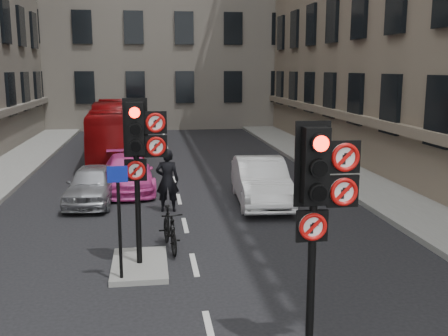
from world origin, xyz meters
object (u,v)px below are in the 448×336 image
object	(u,v)px
car_silver	(92,184)
motorcyclist	(167,180)
signal_near	(320,191)
info_sign	(119,207)
car_white	(261,181)
signal_far	(140,146)
bus_red	(116,130)
car_pink	(128,173)
motorcycle	(170,229)

from	to	relation	value
car_silver	motorcyclist	size ratio (longest dim) A/B	1.87
car_silver	motorcyclist	world-z (taller)	motorcyclist
signal_near	motorcyclist	bearing A→B (deg)	102.52
info_sign	car_white	bearing A→B (deg)	51.26
signal_far	bus_red	world-z (taller)	signal_far
signal_near	car_silver	bearing A→B (deg)	113.34
car_white	car_pink	xyz separation A→B (m)	(-4.32, 2.48, -0.11)
signal_far	car_pink	world-z (taller)	signal_far
motorcyclist	signal_far	bearing A→B (deg)	85.37
signal_near	info_sign	size ratio (longest dim) A/B	1.54
motorcyclist	car_pink	bearing A→B (deg)	-62.91
motorcycle	info_sign	size ratio (longest dim) A/B	0.74
motorcycle	motorcyclist	xyz separation A→B (m)	(0.08, 3.48, 0.45)
info_sign	motorcycle	bearing A→B (deg)	56.99
car_white	bus_red	xyz separation A→B (m)	(-5.10, 9.38, 0.64)
signal_far	car_silver	size ratio (longest dim) A/B	0.99
bus_red	car_silver	bearing A→B (deg)	-94.31
car_silver	car_white	world-z (taller)	car_white
bus_red	info_sign	xyz separation A→B (m)	(0.95, -15.33, 0.25)
motorcyclist	info_sign	bearing A→B (deg)	82.16
signal_far	motorcyclist	xyz separation A→B (m)	(0.70, 4.57, -1.74)
car_white	motorcyclist	distance (m)	3.08
motorcycle	bus_red	bearing A→B (deg)	90.99
signal_near	signal_far	size ratio (longest dim) A/B	1.00
car_silver	info_sign	world-z (taller)	info_sign
signal_near	car_white	size ratio (longest dim) A/B	0.81
signal_near	car_pink	distance (m)	12.21
car_white	bus_red	distance (m)	10.69
car_pink	info_sign	bearing A→B (deg)	-93.62
car_white	car_silver	bearing A→B (deg)	175.49
motorcyclist	info_sign	distance (m)	5.53
motorcyclist	info_sign	size ratio (longest dim) A/B	0.83
car_pink	bus_red	bearing A→B (deg)	91.77
car_pink	motorcycle	world-z (taller)	car_pink
motorcyclist	motorcycle	bearing A→B (deg)	92.83
signal_near	motorcyclist	size ratio (longest dim) A/B	1.86
bus_red	motorcycle	size ratio (longest dim) A/B	5.70
signal_far	car_white	distance (m)	6.65
car_pink	bus_red	size ratio (longest dim) A/B	0.43
motorcycle	car_white	bearing A→B (deg)	45.17
signal_far	motorcyclist	bearing A→B (deg)	81.31
info_sign	signal_near	bearing A→B (deg)	-50.26
car_silver	car_white	xyz separation A→B (m)	(5.39, -0.77, 0.11)
car_pink	bus_red	distance (m)	6.98
car_silver	motorcycle	bearing A→B (deg)	-59.97
car_silver	info_sign	distance (m)	6.91
bus_red	car_white	bearing A→B (deg)	-63.83
motorcycle	info_sign	xyz separation A→B (m)	(-1.06, -1.90, 1.10)
signal_far	motorcycle	size ratio (longest dim) A/B	2.08
signal_near	car_pink	world-z (taller)	signal_near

